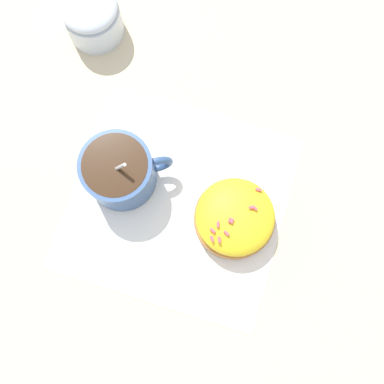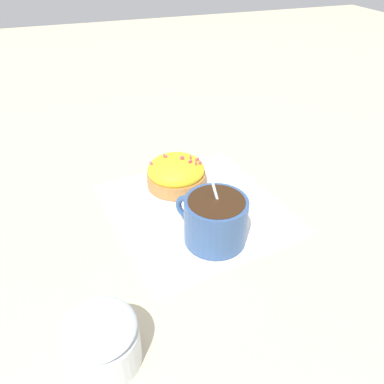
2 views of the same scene
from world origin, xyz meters
TOP-DOWN VIEW (x-y plane):
  - ground_plane at (0.00, 0.00)m, footprint 3.00×3.00m
  - paper_napkin at (0.00, 0.00)m, footprint 0.30×0.29m
  - coffee_cup at (-0.08, -0.00)m, footprint 0.10×0.09m
  - frosted_pastry at (0.07, 0.01)m, footprint 0.10×0.10m
  - sugar_bowl at (-0.21, 0.18)m, footprint 0.08×0.08m

SIDE VIEW (x-z plane):
  - ground_plane at x=0.00m, z-range 0.00..0.00m
  - paper_napkin at x=0.00m, z-range 0.00..0.00m
  - frosted_pastry at x=0.07m, z-range 0.00..0.05m
  - sugar_bowl at x=-0.21m, z-range 0.00..0.07m
  - coffee_cup at x=-0.08m, z-range -0.01..0.09m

